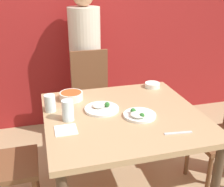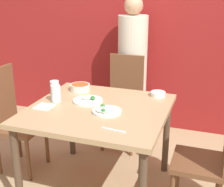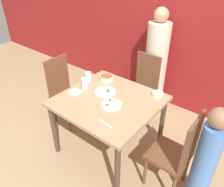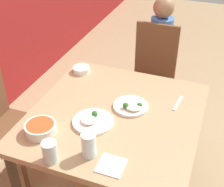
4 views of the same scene
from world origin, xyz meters
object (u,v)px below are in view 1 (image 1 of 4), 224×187
at_px(person_adult, 86,69).
at_px(bowl_curry, 71,96).
at_px(chair_adult_spot, 92,99).
at_px(plate_rice_adult, 139,115).
at_px(glass_water_tall, 68,110).

xyz_separation_m(person_adult, bowl_curry, (-0.27, -0.86, 0.06)).
bearing_deg(person_adult, chair_adult_spot, -90.00).
distance_m(bowl_curry, plate_rice_adult, 0.60).
distance_m(person_adult, bowl_curry, 0.91).
bearing_deg(chair_adult_spot, bowl_curry, -116.89).
bearing_deg(bowl_curry, plate_rice_adult, -45.79).
height_order(bowl_curry, plate_rice_adult, bowl_curry).
bearing_deg(plate_rice_adult, person_adult, 96.48).
bearing_deg(plate_rice_adult, glass_water_tall, 169.90).
relative_size(chair_adult_spot, plate_rice_adult, 4.37).
distance_m(bowl_curry, glass_water_tall, 0.35).
xyz_separation_m(person_adult, glass_water_tall, (-0.34, -1.20, 0.10)).
bearing_deg(plate_rice_adult, chair_adult_spot, 98.68).
distance_m(chair_adult_spot, person_adult, 0.39).
distance_m(plate_rice_adult, glass_water_tall, 0.49).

